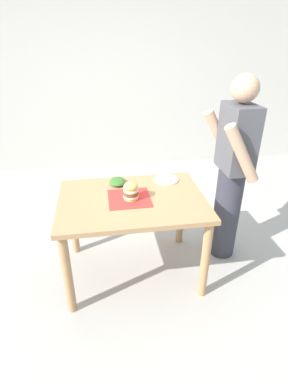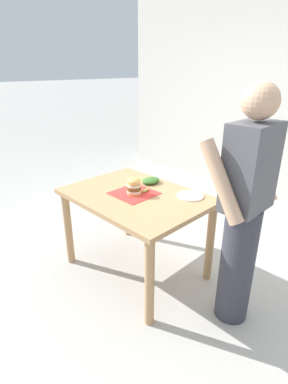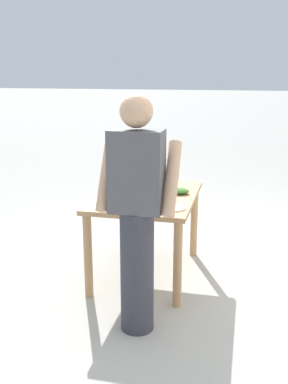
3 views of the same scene
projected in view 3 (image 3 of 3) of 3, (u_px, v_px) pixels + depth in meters
ground_plane at (146, 273)px, 4.20m from camera, size 80.00×80.00×0.00m
patio_table at (147, 207)px, 4.03m from camera, size 0.86×1.19×0.76m
serving_paper at (148, 194)px, 4.01m from camera, size 0.34×0.34×0.00m
sandwich at (146, 186)px, 3.99m from camera, size 0.13×0.13×0.18m
pickle_spear at (155, 194)px, 3.95m from camera, size 0.08×0.04×0.02m
side_plate_with_forks at (172, 207)px, 3.60m from camera, size 0.22×0.22×0.02m
side_salad at (179, 191)px, 4.02m from camera, size 0.18×0.14×0.05m
diner_across_table at (137, 213)px, 3.08m from camera, size 0.55×0.35×1.69m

